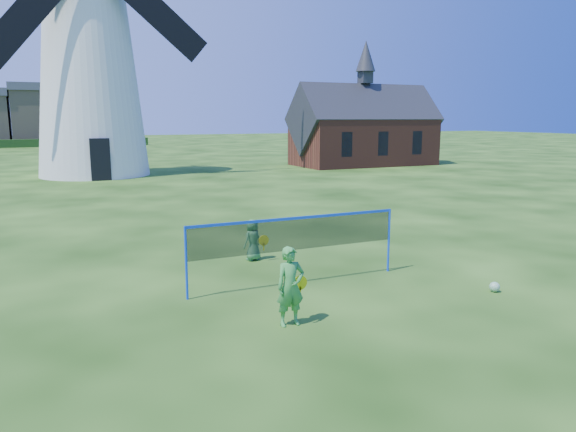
# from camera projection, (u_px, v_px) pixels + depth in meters

# --- Properties ---
(ground) EXTENTS (220.00, 220.00, 0.00)m
(ground) POSITION_uv_depth(u_px,v_px,m) (289.00, 286.00, 12.10)
(ground) COLOR black
(ground) RESTS_ON ground
(windmill) EXTENTS (13.87, 6.86, 20.18)m
(windmill) POSITION_uv_depth(u_px,v_px,m) (89.00, 61.00, 34.04)
(windmill) COLOR white
(windmill) RESTS_ON ground
(chapel) EXTENTS (11.31, 5.48, 9.56)m
(chapel) POSITION_uv_depth(u_px,v_px,m) (364.00, 131.00, 42.68)
(chapel) COLOR brown
(chapel) RESTS_ON ground
(badminton_net) EXTENTS (5.05, 0.05, 1.55)m
(badminton_net) POSITION_uv_depth(u_px,v_px,m) (296.00, 235.00, 12.06)
(badminton_net) COLOR blue
(badminton_net) RESTS_ON ground
(player_girl) EXTENTS (0.69, 0.37, 1.46)m
(player_girl) POSITION_uv_depth(u_px,v_px,m) (290.00, 286.00, 9.72)
(player_girl) COLOR green
(player_girl) RESTS_ON ground
(player_boy) EXTENTS (0.67, 0.52, 1.09)m
(player_boy) POSITION_uv_depth(u_px,v_px,m) (253.00, 240.00, 14.23)
(player_boy) COLOR #438B49
(player_boy) RESTS_ON ground
(play_ball) EXTENTS (0.22, 0.22, 0.22)m
(play_ball) POSITION_uv_depth(u_px,v_px,m) (495.00, 287.00, 11.69)
(play_ball) COLOR green
(play_ball) RESTS_ON ground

